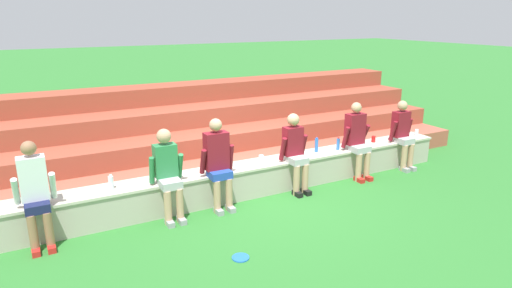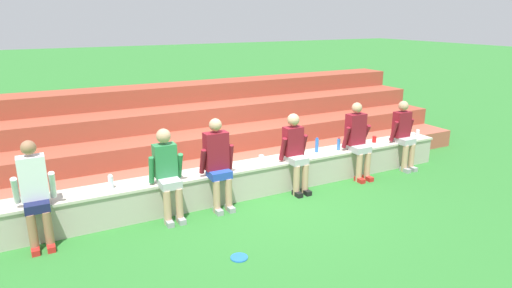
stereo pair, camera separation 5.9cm
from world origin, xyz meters
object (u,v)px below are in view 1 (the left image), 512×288
plastic_cup_right_end (416,132)px  plastic_cup_middle (373,139)px  frisbee (241,258)px  water_bottle_mid_left (111,182)px  person_rightmost_edge (403,133)px  plastic_cup_left_end (261,158)px  water_bottle_mid_right (338,144)px  person_far_left (35,192)px  person_right_of_center (295,150)px  person_center (218,161)px  person_far_right (357,138)px  water_bottle_near_right (316,145)px  person_left_of_center (168,172)px

plastic_cup_right_end → plastic_cup_middle: bearing=178.5°
plastic_cup_middle → frisbee: bearing=-154.4°
water_bottle_mid_left → plastic_cup_middle: (5.12, 0.06, -0.04)m
plastic_cup_right_end → person_rightmost_edge: bearing=-159.3°
plastic_cup_left_end → water_bottle_mid_right: bearing=-3.0°
plastic_cup_middle → person_rightmost_edge: bearing=-30.3°
person_far_left → water_bottle_mid_right: size_ratio=5.88×
person_right_of_center → frisbee: bearing=-139.4°
person_far_left → plastic_cup_middle: person_far_left is taller
person_far_left → person_center: (2.59, -0.01, 0.01)m
person_right_of_center → person_rightmost_edge: person_right_of_center is taller
person_center → person_far_right: person_center is taller
person_right_of_center → plastic_cup_right_end: (3.24, 0.26, -0.14)m
water_bottle_mid_right → frisbee: water_bottle_mid_right is taller
plastic_cup_middle → water_bottle_near_right: bearing=-180.0°
water_bottle_mid_left → plastic_cup_left_end: water_bottle_mid_left is taller
person_far_left → water_bottle_near_right: size_ratio=5.26×
person_center → person_right_of_center: size_ratio=1.06×
water_bottle_mid_left → plastic_cup_left_end: bearing=1.4°
water_bottle_mid_left → water_bottle_mid_right: 4.16m
water_bottle_mid_left → plastic_cup_middle: 5.12m
person_far_left → plastic_cup_left_end: bearing=4.9°
person_right_of_center → plastic_cup_left_end: person_right_of_center is taller
person_rightmost_edge → plastic_cup_right_end: size_ratio=11.04×
person_far_right → frisbee: 3.71m
person_rightmost_edge → water_bottle_mid_left: person_rightmost_edge is taller
person_right_of_center → plastic_cup_middle: 2.09m
water_bottle_mid_left → plastic_cup_right_end: (6.30, 0.03, -0.04)m
person_rightmost_edge → person_center: bearing=-179.5°
plastic_cup_right_end → person_left_of_center: bearing=-177.2°
person_far_left → plastic_cup_left_end: 3.56m
water_bottle_mid_left → frisbee: (1.21, -1.81, -0.63)m
person_rightmost_edge → water_bottle_mid_left: bearing=177.7°
water_bottle_near_right → plastic_cup_middle: 1.41m
water_bottle_mid_left → person_rightmost_edge: bearing=-2.3°
water_bottle_mid_left → plastic_cup_middle: size_ratio=1.75×
person_center → plastic_cup_middle: person_center is taller
person_center → plastic_cup_right_end: (4.70, 0.29, -0.18)m
person_far_right → plastic_cup_middle: person_far_right is taller
person_right_of_center → frisbee: size_ratio=6.16×
person_left_of_center → water_bottle_mid_left: 0.83m
person_far_left → person_right_of_center: person_far_left is taller
person_far_right → water_bottle_mid_left: person_far_right is taller
water_bottle_near_right → plastic_cup_right_end: (2.58, -0.03, -0.07)m
person_center → water_bottle_mid_right: person_center is taller
plastic_cup_left_end → plastic_cup_middle: (2.58, 0.00, 0.01)m
person_left_of_center → water_bottle_mid_left: person_left_of_center is taller
frisbee → water_bottle_mid_left: bearing=123.6°
water_bottle_mid_right → plastic_cup_right_end: 2.14m
person_right_of_center → plastic_cup_middle: person_right_of_center is taller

